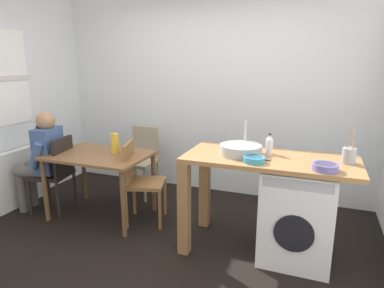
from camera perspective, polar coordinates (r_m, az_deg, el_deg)
ground_plane at (r=3.33m, az=-6.88°, el=-17.69°), size 5.46×5.46×0.00m
wall_back at (r=4.47m, az=3.16°, el=8.90°), size 4.60×0.10×2.70m
radiator at (r=4.60m, az=-28.18°, el=-5.39°), size 0.10×0.80×0.70m
dining_table at (r=3.88m, az=-15.54°, el=-3.01°), size 1.10×0.76×0.74m
chair_person_seat at (r=4.19m, az=-22.18°, el=-4.22°), size 0.46×0.46×0.90m
chair_opposite at (r=3.69m, az=-9.09°, el=-5.76°), size 0.50×0.50×0.90m
chair_spare_by_wall at (r=4.48m, az=-8.56°, el=-2.18°), size 0.41×0.41×0.90m
seated_person at (r=4.24m, az=-24.21°, el=-1.92°), size 0.53×0.53×1.20m
kitchen_counter at (r=3.09m, az=9.13°, el=-4.70°), size 1.50×0.68×0.92m
washing_machine at (r=3.16m, az=17.48°, el=-11.24°), size 0.60×0.61×0.86m
sink_basin at (r=3.04m, az=8.33°, el=-0.96°), size 0.38×0.38×0.09m
tap at (r=3.19m, az=9.10°, el=1.47°), size 0.02×0.02×0.28m
bottle_tall_green at (r=3.10m, az=13.08°, el=-0.11°), size 0.07×0.07×0.19m
mixing_bowl at (r=2.83m, az=10.54°, el=-2.55°), size 0.18×0.18×0.05m
utensil_crock at (r=3.03m, az=25.25°, el=-1.74°), size 0.11×0.11×0.30m
colander at (r=2.77m, az=21.82°, el=-3.62°), size 0.20×0.20×0.06m
vase at (r=3.82m, az=-13.04°, el=0.13°), size 0.09×0.09×0.23m
scissors at (r=2.92m, az=11.94°, el=-2.58°), size 0.15×0.06×0.01m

